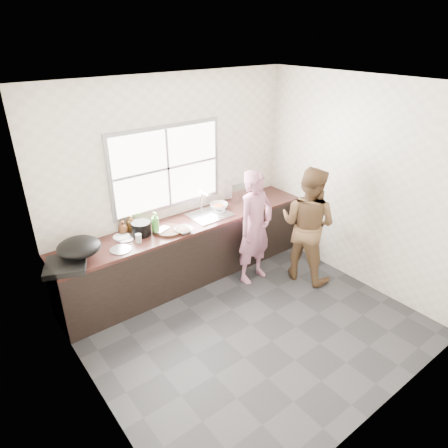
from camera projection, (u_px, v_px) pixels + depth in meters
floor at (251, 325)px, 4.73m from camera, size 3.60×3.20×0.01m
ceiling at (260, 85)px, 3.54m from camera, size 3.60×3.20×0.01m
wall_back at (174, 181)px, 5.27m from camera, size 3.60×0.01×2.70m
wall_left at (84, 284)px, 3.14m from camera, size 0.01×3.20×2.70m
wall_right at (360, 185)px, 5.13m from camera, size 0.01×3.20×2.70m
wall_front at (397, 296)px, 3.00m from camera, size 3.60×0.01×2.70m
cabinet at (190, 252)px, 5.47m from camera, size 3.60×0.62×0.82m
countertop at (188, 223)px, 5.28m from camera, size 3.60×0.64×0.04m
sink at (210, 215)px, 5.46m from camera, size 0.55×0.45×0.02m
faucet at (201, 201)px, 5.53m from camera, size 0.02×0.02×0.30m
window_frame at (167, 168)px, 5.12m from camera, size 1.60×0.05×1.10m
window_glazing at (168, 168)px, 5.10m from camera, size 1.50×0.01×1.00m
woman at (255, 231)px, 5.31m from camera, size 0.56×0.40×1.46m
person_side at (308, 225)px, 5.32m from camera, size 0.80×0.92×1.61m
cutting_board at (169, 231)px, 5.01m from camera, size 0.40×0.40×0.03m
cleaver at (161, 229)px, 4.98m from camera, size 0.23×0.17×0.01m
bowl_mince at (184, 230)px, 5.00m from camera, size 0.24×0.24×0.06m
bowl_crabs at (219, 207)px, 5.64m from camera, size 0.25×0.25×0.06m
bowl_held at (220, 211)px, 5.52m from camera, size 0.22×0.22×0.06m
black_pot at (141, 229)px, 4.91m from camera, size 0.29×0.29×0.17m
plate_food at (122, 237)px, 4.88m from camera, size 0.27×0.27×0.02m
bottle_green at (155, 222)px, 4.95m from camera, size 0.11×0.11×0.27m
bottle_brown_tall at (131, 224)px, 5.00m from camera, size 0.09×0.10×0.19m
bottle_brown_short at (123, 228)px, 4.95m from camera, size 0.14×0.14×0.15m
glass_jar at (139, 238)px, 4.75m from camera, size 0.08×0.08×0.11m
burner at (66, 265)px, 4.25m from camera, size 0.55×0.55×0.06m
wok at (79, 247)px, 4.36m from camera, size 0.50×0.50×0.18m
dish_rack at (238, 189)px, 5.94m from camera, size 0.41×0.31×0.29m
pot_lid_left at (121, 250)px, 4.60m from camera, size 0.29×0.29×0.01m
pot_lid_right at (125, 238)px, 4.86m from camera, size 0.30×0.30×0.01m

